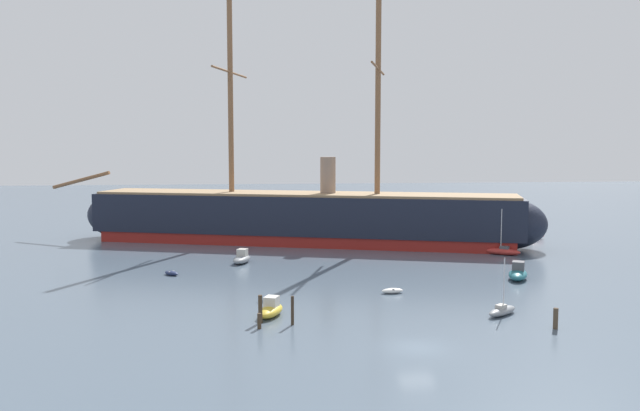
{
  "coord_description": "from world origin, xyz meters",
  "views": [
    {
      "loc": [
        -12.09,
        -43.86,
        14.41
      ],
      "look_at": [
        -2.87,
        35.14,
        7.01
      ],
      "focal_mm": 36.21,
      "sensor_mm": 36.0,
      "label": 1
    }
  ],
  "objects_px": {
    "mooring_piling_nearest": "(556,319)",
    "mooring_piling_left_pair": "(260,309)",
    "mooring_piling_midwater": "(292,311)",
    "tall_ship": "(303,217)",
    "motorboat_foreground_left": "(271,309)",
    "dinghy_far_left": "(158,238)",
    "dinghy_near_centre": "(392,291)",
    "mooring_piling_right_pair": "(259,321)",
    "motorboat_far_right": "(529,234)",
    "motorboat_mid_right": "(518,273)",
    "motorboat_alongside_bow": "(242,258)",
    "sailboat_foreground_right": "(502,310)",
    "motorboat_distant_centre": "(316,227)",
    "dinghy_mid_left": "(171,273)",
    "sailboat_alongside_stern": "(503,251)"
  },
  "relations": [
    {
      "from": "mooring_piling_nearest",
      "to": "mooring_piling_left_pair",
      "type": "distance_m",
      "value": 23.51
    },
    {
      "from": "mooring_piling_midwater",
      "to": "mooring_piling_nearest",
      "type": "bearing_deg",
      "value": -9.76
    },
    {
      "from": "tall_ship",
      "to": "motorboat_foreground_left",
      "type": "distance_m",
      "value": 41.25
    },
    {
      "from": "dinghy_far_left",
      "to": "mooring_piling_left_pair",
      "type": "relative_size",
      "value": 0.92
    },
    {
      "from": "dinghy_near_centre",
      "to": "mooring_piling_left_pair",
      "type": "xyz_separation_m",
      "value": [
        -13.1,
        -9.15,
        0.9
      ]
    },
    {
      "from": "motorboat_foreground_left",
      "to": "mooring_piling_right_pair",
      "type": "xyz_separation_m",
      "value": [
        -1.05,
        -3.7,
        0.04
      ]
    },
    {
      "from": "dinghy_far_left",
      "to": "mooring_piling_right_pair",
      "type": "xyz_separation_m",
      "value": [
        14.42,
        -50.76,
        0.39
      ]
    },
    {
      "from": "motorboat_far_right",
      "to": "motorboat_mid_right",
      "type": "bearing_deg",
      "value": -116.54
    },
    {
      "from": "motorboat_alongside_bow",
      "to": "mooring_piling_left_pair",
      "type": "distance_m",
      "value": 27.35
    },
    {
      "from": "motorboat_far_right",
      "to": "motorboat_foreground_left",
      "type": "bearing_deg",
      "value": -135.18
    },
    {
      "from": "sailboat_foreground_right",
      "to": "mooring_piling_nearest",
      "type": "xyz_separation_m",
      "value": [
        2.55,
        -4.45,
        0.42
      ]
    },
    {
      "from": "tall_ship",
      "to": "dinghy_near_centre",
      "type": "xyz_separation_m",
      "value": [
        5.79,
        -33.52,
        -3.64
      ]
    },
    {
      "from": "motorboat_distant_centre",
      "to": "mooring_piling_left_pair",
      "type": "distance_m",
      "value": 57.27
    },
    {
      "from": "motorboat_distant_centre",
      "to": "sailboat_foreground_right",
      "type": "bearing_deg",
      "value": -80.22
    },
    {
      "from": "dinghy_near_centre",
      "to": "dinghy_mid_left",
      "type": "xyz_separation_m",
      "value": [
        -22.49,
        11.52,
        -0.02
      ]
    },
    {
      "from": "mooring_piling_right_pair",
      "to": "motorboat_mid_right",
      "type": "bearing_deg",
      "value": 29.08
    },
    {
      "from": "sailboat_foreground_right",
      "to": "motorboat_far_right",
      "type": "relative_size",
      "value": 1.06
    },
    {
      "from": "motorboat_far_right",
      "to": "mooring_piling_midwater",
      "type": "bearing_deg",
      "value": -132.11
    },
    {
      "from": "tall_ship",
      "to": "dinghy_near_centre",
      "type": "height_order",
      "value": "tall_ship"
    },
    {
      "from": "sailboat_foreground_right",
      "to": "mooring_piling_nearest",
      "type": "height_order",
      "value": "sailboat_foreground_right"
    },
    {
      "from": "mooring_piling_nearest",
      "to": "motorboat_distant_centre",
      "type": "bearing_deg",
      "value": 101.41
    },
    {
      "from": "dinghy_far_left",
      "to": "mooring_piling_nearest",
      "type": "distance_m",
      "value": 65.42
    },
    {
      "from": "dinghy_mid_left",
      "to": "mooring_piling_midwater",
      "type": "height_order",
      "value": "mooring_piling_midwater"
    },
    {
      "from": "dinghy_far_left",
      "to": "mooring_piling_nearest",
      "type": "height_order",
      "value": "mooring_piling_nearest"
    },
    {
      "from": "motorboat_mid_right",
      "to": "motorboat_alongside_bow",
      "type": "bearing_deg",
      "value": 155.91
    },
    {
      "from": "sailboat_foreground_right",
      "to": "dinghy_far_left",
      "type": "distance_m",
      "value": 60.31
    },
    {
      "from": "motorboat_alongside_bow",
      "to": "mooring_piling_nearest",
      "type": "distance_m",
      "value": 40.18
    },
    {
      "from": "motorboat_distant_centre",
      "to": "mooring_piling_midwater",
      "type": "distance_m",
      "value": 57.7
    },
    {
      "from": "tall_ship",
      "to": "sailboat_foreground_right",
      "type": "xyz_separation_m",
      "value": [
        13.22,
        -42.62,
        -3.48
      ]
    },
    {
      "from": "sailboat_foreground_right",
      "to": "mooring_piling_right_pair",
      "type": "relative_size",
      "value": 3.98
    },
    {
      "from": "sailboat_alongside_stern",
      "to": "motorboat_far_right",
      "type": "distance_m",
      "value": 17.74
    },
    {
      "from": "motorboat_foreground_left",
      "to": "dinghy_mid_left",
      "type": "bearing_deg",
      "value": 118.99
    },
    {
      "from": "motorboat_foreground_left",
      "to": "mooring_piling_midwater",
      "type": "distance_m",
      "value": 3.4
    },
    {
      "from": "sailboat_foreground_right",
      "to": "mooring_piling_right_pair",
      "type": "distance_m",
      "value": 20.73
    },
    {
      "from": "sailboat_alongside_stern",
      "to": "mooring_piling_nearest",
      "type": "xyz_separation_m",
      "value": [
        -9.59,
        -33.75,
        0.32
      ]
    },
    {
      "from": "sailboat_alongside_stern",
      "to": "mooring_piling_left_pair",
      "type": "xyz_separation_m",
      "value": [
        -32.67,
        -29.36,
        0.64
      ]
    },
    {
      "from": "motorboat_foreground_left",
      "to": "motorboat_mid_right",
      "type": "relative_size",
      "value": 0.86
    },
    {
      "from": "dinghy_near_centre",
      "to": "motorboat_far_right",
      "type": "xyz_separation_m",
      "value": [
        29.84,
        34.67,
        0.41
      ]
    },
    {
      "from": "mooring_piling_right_pair",
      "to": "mooring_piling_midwater",
      "type": "relative_size",
      "value": 0.52
    },
    {
      "from": "motorboat_foreground_left",
      "to": "mooring_piling_nearest",
      "type": "height_order",
      "value": "mooring_piling_nearest"
    },
    {
      "from": "motorboat_alongside_bow",
      "to": "mooring_piling_right_pair",
      "type": "relative_size",
      "value": 3.58
    },
    {
      "from": "dinghy_mid_left",
      "to": "mooring_piling_right_pair",
      "type": "relative_size",
      "value": 1.65
    },
    {
      "from": "motorboat_far_right",
      "to": "dinghy_mid_left",
      "type": "bearing_deg",
      "value": -156.14
    },
    {
      "from": "motorboat_far_right",
      "to": "mooring_piling_left_pair",
      "type": "relative_size",
      "value": 2.0
    },
    {
      "from": "motorboat_foreground_left",
      "to": "sailboat_alongside_stern",
      "type": "xyz_separation_m",
      "value": [
        31.75,
        27.3,
        -0.07
      ]
    },
    {
      "from": "motorboat_mid_right",
      "to": "mooring_piling_nearest",
      "type": "xyz_separation_m",
      "value": [
        -4.98,
        -18.42,
        0.16
      ]
    },
    {
      "from": "sailboat_foreground_right",
      "to": "mooring_piling_nearest",
      "type": "relative_size",
      "value": 2.95
    },
    {
      "from": "motorboat_foreground_left",
      "to": "dinghy_mid_left",
      "type": "height_order",
      "value": "motorboat_foreground_left"
    },
    {
      "from": "mooring_piling_right_pair",
      "to": "dinghy_near_centre",
      "type": "bearing_deg",
      "value": 39.22
    },
    {
      "from": "motorboat_foreground_left",
      "to": "motorboat_distant_centre",
      "type": "relative_size",
      "value": 0.92
    }
  ]
}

